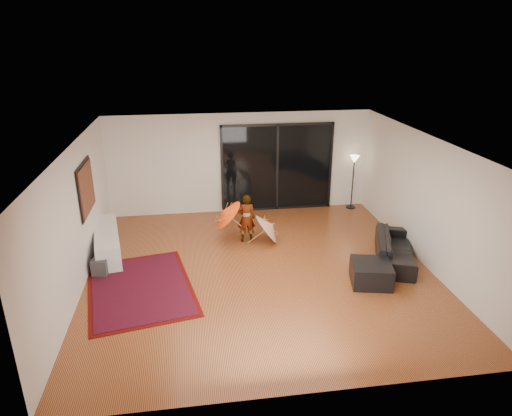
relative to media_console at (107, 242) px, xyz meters
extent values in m
plane|color=#AC5C2F|center=(3.25, -1.30, -0.28)|extent=(7.00, 7.00, 0.00)
plane|color=white|center=(3.25, -1.30, 2.42)|extent=(7.00, 7.00, 0.00)
plane|color=silver|center=(3.25, 2.20, 1.07)|extent=(7.00, 0.00, 7.00)
plane|color=silver|center=(3.25, -4.80, 1.07)|extent=(7.00, 0.00, 7.00)
plane|color=silver|center=(-0.25, -1.30, 1.07)|extent=(0.00, 7.00, 7.00)
plane|color=silver|center=(6.75, -1.30, 1.07)|extent=(0.00, 7.00, 7.00)
cube|color=black|center=(4.25, 2.17, 0.92)|extent=(3.00, 0.04, 2.40)
cube|color=black|center=(4.25, 2.15, 2.09)|extent=(3.06, 0.06, 0.06)
cube|color=black|center=(4.25, 2.15, -0.25)|extent=(3.06, 0.06, 0.06)
cube|color=black|center=(4.25, 2.15, 0.92)|extent=(0.06, 0.06, 2.40)
cube|color=black|center=(-0.23, -0.30, 1.37)|extent=(0.02, 1.28, 1.08)
cube|color=#1D4924|center=(-0.21, -0.30, 1.37)|extent=(0.03, 1.18, 0.98)
cube|color=white|center=(0.00, 0.00, 0.00)|extent=(0.86, 2.07, 0.56)
cube|color=#424244|center=(0.00, -0.96, -0.10)|extent=(0.35, 0.35, 0.35)
cube|color=#500A06|center=(0.84, -1.64, -0.27)|extent=(2.40, 3.00, 0.01)
cube|color=maroon|center=(0.84, -1.64, -0.27)|extent=(2.22, 2.82, 0.02)
imported|color=black|center=(6.20, -1.25, 0.00)|extent=(1.39, 2.08, 0.57)
cube|color=black|center=(5.33, -2.09, -0.06)|extent=(0.91, 0.91, 0.43)
cylinder|color=black|center=(6.35, 1.95, -0.26)|extent=(0.26, 0.26, 0.03)
cylinder|color=black|center=(6.35, 1.95, 0.42)|extent=(0.03, 0.03, 1.39)
cone|color=#FFD899|center=(6.35, 1.95, 1.13)|extent=(0.26, 0.26, 0.20)
imported|color=#999999|center=(3.15, 0.19, 0.30)|extent=(0.43, 0.28, 1.16)
cone|color=#F2490C|center=(2.60, 0.14, 0.46)|extent=(0.68, 0.81, 0.70)
cylinder|color=#A17645|center=(2.60, 0.14, 0.12)|extent=(0.38, 0.02, 0.36)
cylinder|color=#A17645|center=(2.60, 0.14, 0.56)|extent=(0.05, 0.02, 0.05)
cone|color=silver|center=(3.75, 0.04, 0.23)|extent=(0.63, 0.80, 0.76)
cylinder|color=#A17645|center=(3.75, 0.04, -0.14)|extent=(0.45, 0.02, 0.35)
cylinder|color=#A17645|center=(3.75, 0.04, 0.34)|extent=(0.05, 0.02, 0.05)
camera|label=1|loc=(1.94, -9.57, 4.37)|focal=32.00mm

